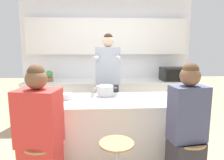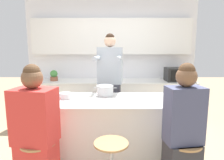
% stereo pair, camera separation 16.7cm
% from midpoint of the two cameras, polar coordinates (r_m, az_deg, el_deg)
% --- Properties ---
extents(wall_back, '(3.69, 0.22, 2.70)m').
position_cam_midpoint_polar(wall_back, '(4.44, 1.17, 8.62)').
color(wall_back, white).
rests_on(wall_back, ground_plane).
extents(back_counter, '(3.43, 0.65, 0.90)m').
position_cam_midpoint_polar(back_counter, '(4.28, 1.19, -6.17)').
color(back_counter, white).
rests_on(back_counter, ground_plane).
extents(kitchen_island, '(1.87, 0.81, 0.91)m').
position_cam_midpoint_polar(kitchen_island, '(2.84, 1.73, -14.32)').
color(kitchen_island, black).
rests_on(kitchen_island, ground_plane).
extents(person_cooking, '(0.47, 0.60, 1.82)m').
position_cam_midpoint_polar(person_cooking, '(3.37, 1.02, -2.48)').
color(person_cooking, '#383842').
rests_on(person_cooking, ground_plane).
extents(person_wrapped_blanket, '(0.45, 0.36, 1.44)m').
position_cam_midpoint_polar(person_wrapped_blanket, '(2.21, -18.62, -15.40)').
color(person_wrapped_blanket, red).
rests_on(person_wrapped_blanket, ground_plane).
extents(person_seated_near, '(0.39, 0.31, 1.45)m').
position_cam_midpoint_polar(person_seated_near, '(2.26, 21.79, -15.42)').
color(person_seated_near, '#333338').
rests_on(person_seated_near, ground_plane).
extents(cooking_pot, '(0.34, 0.25, 0.15)m').
position_cam_midpoint_polar(cooking_pot, '(2.87, -0.14, -3.07)').
color(cooking_pot, '#B7BABC').
rests_on(cooking_pot, kitchen_island).
extents(fruit_bowl, '(0.17, 0.17, 0.08)m').
position_cam_midpoint_polar(fruit_bowl, '(2.77, -11.32, -4.44)').
color(fruit_bowl, '#B7BABC').
rests_on(fruit_bowl, kitchen_island).
extents(coffee_cup_near, '(0.11, 0.07, 0.10)m').
position_cam_midpoint_polar(coffee_cup_near, '(2.60, -13.93, -5.24)').
color(coffee_cup_near, '#DB4C51').
rests_on(coffee_cup_near, kitchen_island).
extents(banana_bunch, '(0.17, 0.12, 0.05)m').
position_cam_midpoint_polar(banana_bunch, '(2.56, 18.40, -6.26)').
color(banana_bunch, yellow).
rests_on(banana_bunch, kitchen_island).
extents(microwave, '(0.51, 0.38, 0.28)m').
position_cam_midpoint_polar(microwave, '(4.37, 19.64, 1.50)').
color(microwave, black).
rests_on(microwave, back_counter).
extents(potted_plant, '(0.16, 0.16, 0.22)m').
position_cam_midpoint_polar(potted_plant, '(4.32, -15.02, 1.23)').
color(potted_plant, '#93563D').
rests_on(potted_plant, back_counter).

